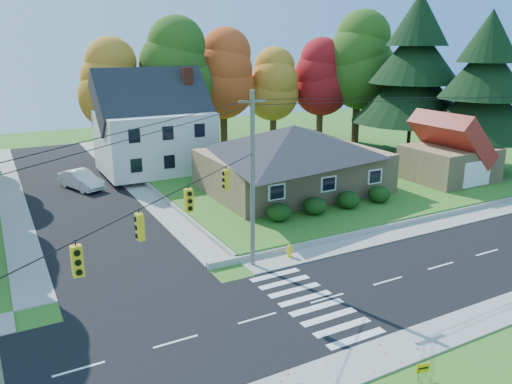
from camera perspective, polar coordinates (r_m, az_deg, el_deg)
ground at (r=25.88m, az=8.16°, el=-11.96°), size 120.00×120.00×0.00m
road_main at (r=25.87m, az=8.16°, el=-11.94°), size 90.00×8.00×0.02m
road_cross at (r=46.14m, az=-19.99°, el=0.17°), size 8.00×44.00×0.02m
sidewalk_north at (r=29.57m, az=2.39°, el=-7.89°), size 90.00×2.00×0.08m
sidewalk_south at (r=22.65m, az=15.97°, el=-16.92°), size 90.00×2.00×0.08m
lawn at (r=48.91m, az=5.98°, el=2.30°), size 30.00×30.00×0.50m
ranch_house at (r=41.46m, az=4.24°, el=4.01°), size 14.60×10.60×5.40m
colonial_house at (r=48.73m, az=-11.50°, el=7.21°), size 10.40×8.40×9.60m
garage at (r=47.71m, az=21.30°, el=4.07°), size 7.30×6.30×4.60m
hedge_row at (r=36.83m, az=8.67°, el=-1.20°), size 10.70×1.70×1.27m
traffic_infrastructure at (r=24.81m, az=6.52°, el=-0.26°), size 38.10×10.66×10.00m
tree_lot_0 at (r=53.55m, az=-15.81°, el=11.77°), size 6.72×6.72×12.51m
tree_lot_1 at (r=54.16m, az=-9.32°, el=13.60°), size 7.84×7.84×14.60m
tree_lot_2 at (r=57.36m, az=-3.81°, el=13.29°), size 7.28×7.28×13.56m
tree_lot_3 at (r=59.32m, az=2.02°, el=12.16°), size 6.16×6.16×11.47m
tree_lot_4 at (r=61.69m, az=7.45°, el=12.82°), size 6.72×6.72×12.51m
tree_lot_5 at (r=62.45m, az=11.71°, el=14.47°), size 8.40×8.40×15.64m
conifer_east_a at (r=57.27m, az=17.67°, el=12.99°), size 12.80×12.80×16.96m
conifer_east_b at (r=52.85m, az=24.61°, el=10.82°), size 11.20×11.20×14.84m
white_car at (r=46.23m, az=-19.36°, el=1.33°), size 3.45×5.26×1.64m
fire_hydrant at (r=29.99m, az=3.84°, el=-6.80°), size 0.48×0.37×0.83m
yard_sign at (r=21.01m, az=18.55°, el=-18.57°), size 0.56×0.15×0.71m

